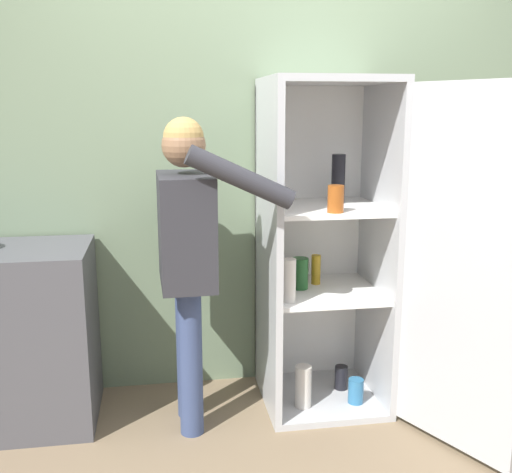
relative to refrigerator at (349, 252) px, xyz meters
The scene contains 5 objects.
ground_plane 1.07m from the refrigerator, 124.02° to the right, with size 12.00×12.00×0.00m, color #7A664C.
wall_back 0.71m from the refrigerator, 129.13° to the left, with size 7.00×0.06×2.55m.
refrigerator is the anchor object (origin of this frame).
person 0.84m from the refrigerator, behind, with size 0.61×0.60×1.55m.
counter 1.76m from the refrigerator, behind, with size 0.79×0.57×0.91m.
Camera 1 is at (-0.60, -2.35, 1.59)m, focal length 42.00 mm.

